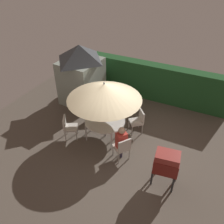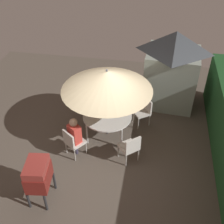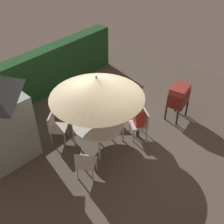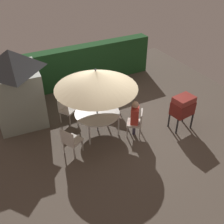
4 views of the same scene
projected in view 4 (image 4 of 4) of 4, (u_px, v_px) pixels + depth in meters
ground_plane at (116, 127)px, 9.01m from camera, size 11.00×11.00×0.00m
hedge_backdrop at (77, 66)px, 11.10m from camera, size 6.72×0.55×1.66m
garden_shed at (16, 87)px, 8.63m from camera, size 1.71×1.87×2.60m
patio_table at (97, 114)px, 8.48m from camera, size 1.45×1.45×0.73m
patio_umbrella at (96, 79)px, 7.78m from camera, size 2.54×2.54×2.27m
bbq_grill at (183, 106)px, 8.54m from camera, size 0.76×0.59×1.20m
chair_near_shed at (137, 122)px, 8.41m from camera, size 0.65×0.65×0.90m
chair_far_side at (112, 99)px, 9.54m from camera, size 0.65×0.65×0.90m
chair_toward_hedge at (66, 108)px, 9.05m from camera, size 0.64×0.64×0.90m
chair_toward_house at (70, 140)px, 7.66m from camera, size 0.63×0.63×0.90m
person_in_red at (135, 115)px, 8.27m from camera, size 0.40×0.42×1.26m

